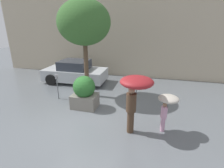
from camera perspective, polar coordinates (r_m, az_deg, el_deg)
ground_plane at (r=7.16m, az=-10.04°, el=-11.60°), size 40.00×40.00×0.00m
building_facade at (r=12.34m, az=1.88°, el=16.50°), size 18.00×0.30×6.00m
planter_box at (r=7.84m, az=-8.99°, el=-2.70°), size 1.12×0.98×1.47m
person_adult at (r=5.70m, az=7.63°, el=-1.50°), size 1.09×1.09×2.04m
person_child at (r=6.15m, az=17.59°, el=-6.09°), size 0.68×0.68×1.39m
parked_car_near at (r=11.35m, az=-11.93°, el=3.75°), size 3.87×2.01×1.41m
street_tree at (r=8.65m, az=-9.11°, el=19.08°), size 2.48×2.48×4.70m
parking_meter at (r=8.97m, az=-17.54°, el=0.72°), size 0.14×0.14×1.26m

